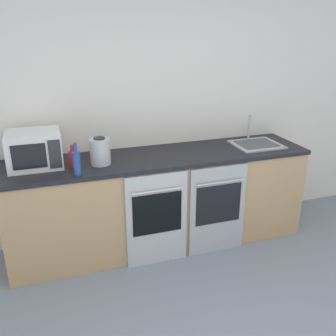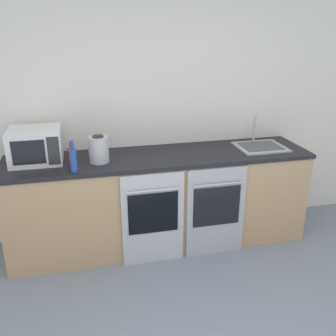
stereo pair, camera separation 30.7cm
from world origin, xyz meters
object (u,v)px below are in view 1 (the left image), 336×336
oven_left (157,219)px  bottle_blue (77,163)px  oven_right (217,210)px  kettle (100,151)px  bottle_red (73,159)px  sink (256,144)px  microwave (34,149)px

oven_left → bottle_blue: 0.88m
oven_right → kettle: kettle is taller
bottle_red → sink: bearing=2.1°
oven_left → kettle: 0.79m
bottle_blue → sink: bearing=8.1°
oven_left → bottle_red: bearing=157.8°
bottle_red → oven_right: bearing=-12.1°
kettle → sink: 1.61m
oven_left → bottle_red: (-0.66, 0.27, 0.56)m
oven_right → bottle_blue: (-1.25, 0.08, 0.59)m
bottle_red → sink: (1.84, 0.07, -0.06)m
kettle → oven_left: bearing=-33.2°
oven_left → bottle_red: 0.91m
oven_right → bottle_red: bearing=167.9°
oven_left → oven_right: (0.60, 0.00, 0.00)m
oven_left → bottle_red: bottle_red is taller
oven_right → kettle: bearing=164.7°
oven_right → kettle: size_ratio=3.63×
oven_left → bottle_red: size_ratio=4.38×
oven_left → microwave: size_ratio=1.97×
bottle_red → sink: size_ratio=0.43×
oven_left → sink: 1.32m
microwave → bottle_blue: bearing=-46.1°
bottle_blue → bottle_red: bottle_blue is taller
oven_right → bottle_red: size_ratio=4.38×
kettle → sink: sink is taller
bottle_red → kettle: size_ratio=0.83×
oven_left → microwave: 1.23m
microwave → bottle_red: size_ratio=2.22×
oven_left → microwave: microwave is taller
microwave → bottle_red: microwave is taller
bottle_blue → sink: sink is taller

